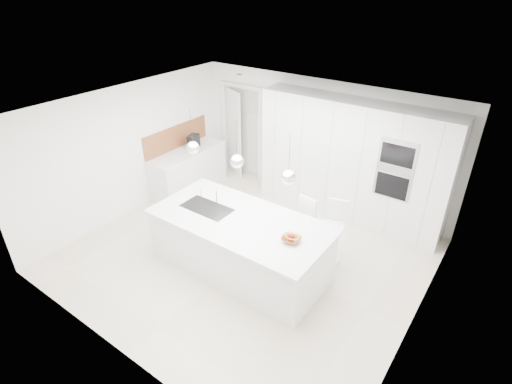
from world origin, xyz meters
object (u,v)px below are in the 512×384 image
Objects in this scene: fruit_bowl at (291,239)px; espresso_machine at (194,142)px; bar_stool_left at (302,231)px; island_base at (239,245)px; bar_stool_right at (332,233)px.

fruit_bowl is 0.89× the size of espresso_machine.
espresso_machine is at bearing 174.01° from bar_stool_left.
espresso_machine is 3.37m from bar_stool_left.
fruit_bowl is (0.93, 0.01, 0.50)m from island_base.
island_base is 10.46× the size of fruit_bowl.
bar_stool_left is at bearing 49.59° from island_base.
fruit_bowl is 0.91m from bar_stool_left.
espresso_machine is at bearing 146.16° from island_base.
bar_stool_left is 0.49m from bar_stool_right.
bar_stool_left reaches higher than fruit_bowl.
island_base is at bearing -179.19° from fruit_bowl.
fruit_bowl is 0.25× the size of bar_stool_left.
fruit_bowl is at bearing -115.27° from bar_stool_right.
island_base is at bearing -120.72° from bar_stool_left.
bar_stool_right is at bearing 79.24° from fruit_bowl.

